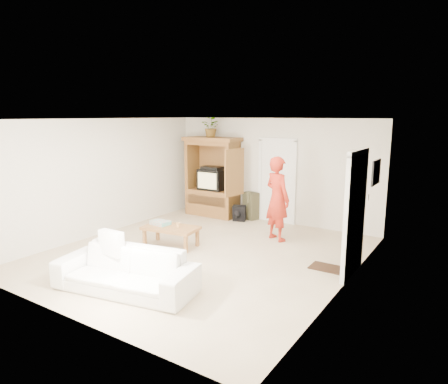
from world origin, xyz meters
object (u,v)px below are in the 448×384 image
object	(u,v)px
coffee_table	(171,229)
sofa	(125,270)
armoire	(213,182)
man	(277,199)

from	to	relation	value
coffee_table	sofa	bearing A→B (deg)	-76.45
armoire	coffee_table	xyz separation A→B (m)	(0.75, -2.64, -0.54)
armoire	coffee_table	distance (m)	2.80
coffee_table	armoire	bearing A→B (deg)	97.72
man	sofa	distance (m)	3.75
armoire	coffee_table	bearing A→B (deg)	-74.13
man	sofa	world-z (taller)	man
coffee_table	man	bearing A→B (deg)	36.31
armoire	sofa	xyz separation A→B (m)	(1.55, -4.64, -0.59)
man	coffee_table	world-z (taller)	man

